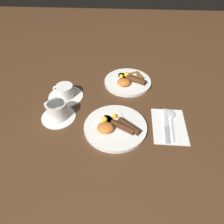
# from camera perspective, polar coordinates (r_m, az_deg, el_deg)

# --- Properties ---
(ground_plane) EXTENTS (3.00, 3.00, 0.00)m
(ground_plane) POSITION_cam_1_polar(r_m,az_deg,el_deg) (0.91, 0.89, -4.26)
(ground_plane) COLOR #4C301C
(breakfast_plate_near) EXTENTS (0.26, 0.26, 0.05)m
(breakfast_plate_near) POSITION_cam_1_polar(r_m,az_deg,el_deg) (0.90, 0.83, -3.78)
(breakfast_plate_near) COLOR white
(breakfast_plate_near) RESTS_ON ground_plane
(breakfast_plate_far) EXTENTS (0.24, 0.24, 0.05)m
(breakfast_plate_far) POSITION_cam_1_polar(r_m,az_deg,el_deg) (1.15, 4.26, 8.09)
(breakfast_plate_far) COLOR white
(breakfast_plate_far) RESTS_ON ground_plane
(teacup_near) EXTENTS (0.15, 0.15, 0.08)m
(teacup_near) POSITION_cam_1_polar(r_m,az_deg,el_deg) (0.96, -14.12, 0.15)
(teacup_near) COLOR white
(teacup_near) RESTS_ON ground_plane
(teacup_far) EXTENTS (0.17, 0.17, 0.06)m
(teacup_far) POSITION_cam_1_polar(r_m,az_deg,el_deg) (1.07, -12.16, 4.98)
(teacup_far) COLOR white
(teacup_far) RESTS_ON ground_plane
(napkin) EXTENTS (0.14, 0.21, 0.01)m
(napkin) POSITION_cam_1_polar(r_m,az_deg,el_deg) (0.95, 14.70, -3.48)
(napkin) COLOR white
(napkin) RESTS_ON ground_plane
(knife) EXTENTS (0.03, 0.20, 0.01)m
(knife) POSITION_cam_1_polar(r_m,az_deg,el_deg) (0.94, 14.07, -3.78)
(knife) COLOR silver
(knife) RESTS_ON napkin
(spoon) EXTENTS (0.04, 0.19, 0.01)m
(spoon) POSITION_cam_1_polar(r_m,az_deg,el_deg) (0.98, 15.25, -1.18)
(spoon) COLOR silver
(spoon) RESTS_ON napkin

